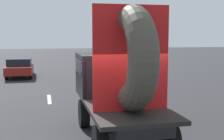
{
  "coord_description": "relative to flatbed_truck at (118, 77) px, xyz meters",
  "views": [
    {
      "loc": [
        -1.8,
        -7.64,
        2.96
      ],
      "look_at": [
        0.27,
        1.48,
        1.87
      ],
      "focal_mm": 48.44,
      "sensor_mm": 36.0,
      "label": 1
    }
  ],
  "objects": [
    {
      "name": "distant_sedan",
      "position": [
        -3.74,
        13.8,
        -1.04
      ],
      "size": [
        1.76,
        4.11,
        1.34
      ],
      "color": "black",
      "rests_on": "ground_plane"
    },
    {
      "name": "lane_dash_left_far",
      "position": [
        -1.87,
        5.68,
        -1.76
      ],
      "size": [
        0.16,
        2.07,
        0.01
      ],
      "primitive_type": "cube",
      "rotation": [
        0.0,
        0.0,
        1.57
      ],
      "color": "beige",
      "rests_on": "ground_plane"
    },
    {
      "name": "lane_dash_right_far",
      "position": [
        1.87,
        6.01,
        -1.76
      ],
      "size": [
        0.16,
        2.93,
        0.01
      ],
      "primitive_type": "cube",
      "rotation": [
        0.0,
        0.0,
        1.57
      ],
      "color": "beige",
      "rests_on": "ground_plane"
    },
    {
      "name": "flatbed_truck",
      "position": [
        0.0,
        0.0,
        0.0
      ],
      "size": [
        2.02,
        4.73,
        3.68
      ],
      "color": "black",
      "rests_on": "ground_plane"
    }
  ]
}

